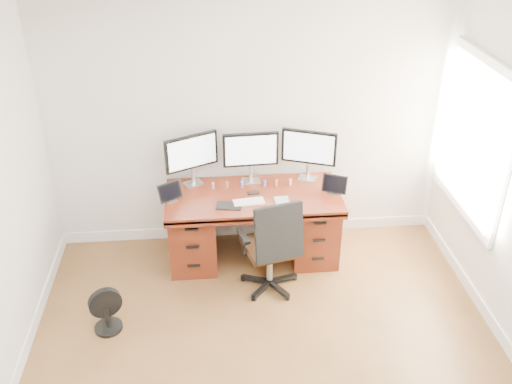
{
  "coord_description": "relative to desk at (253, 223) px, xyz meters",
  "views": [
    {
      "loc": [
        -0.41,
        -2.97,
        3.53
      ],
      "look_at": [
        0.0,
        1.5,
        0.95
      ],
      "focal_mm": 40.0,
      "sensor_mm": 36.0,
      "label": 1
    }
  ],
  "objects": [
    {
      "name": "monitor_right",
      "position": [
        0.58,
        0.24,
        0.68
      ],
      "size": [
        0.52,
        0.23,
        0.53
      ],
      "rotation": [
        0.0,
        0.0,
        -0.37
      ],
      "color": "silver",
      "rests_on": "desk"
    },
    {
      "name": "monitor_left",
      "position": [
        -0.58,
        0.24,
        0.68
      ],
      "size": [
        0.51,
        0.27,
        0.53
      ],
      "rotation": [
        0.0,
        0.0,
        0.45
      ],
      "color": "silver",
      "rests_on": "desk"
    },
    {
      "name": "back_wall",
      "position": [
        0.0,
        0.42,
        0.95
      ],
      "size": [
        4.0,
        0.1,
        2.7
      ],
      "primitive_type": "cube",
      "color": "silver",
      "rests_on": "ground"
    },
    {
      "name": "figurine_purple",
      "position": [
        0.13,
        0.12,
        0.39
      ],
      "size": [
        0.03,
        0.03,
        0.07
      ],
      "color": "#765BDC",
      "rests_on": "desk"
    },
    {
      "name": "figurine_brown",
      "position": [
        -0.25,
        0.12,
        0.39
      ],
      "size": [
        0.03,
        0.03,
        0.07
      ],
      "color": "#975640",
      "rests_on": "desk"
    },
    {
      "name": "office_chair",
      "position": [
        0.13,
        -0.55,
        -0.07
      ],
      "size": [
        0.65,
        0.65,
        1.01
      ],
      "rotation": [
        0.0,
        0.0,
        0.25
      ],
      "color": "black",
      "rests_on": "ground"
    },
    {
      "name": "figurine_yellow",
      "position": [
        0.39,
        0.12,
        0.39
      ],
      "size": [
        0.03,
        0.03,
        0.07
      ],
      "color": "#CFC171",
      "rests_on": "desk"
    },
    {
      "name": "figurine_pink",
      "position": [
        -0.38,
        0.12,
        0.39
      ],
      "size": [
        0.03,
        0.03,
        0.07
      ],
      "color": "#D86F91",
      "rests_on": "desk"
    },
    {
      "name": "tablet_right",
      "position": [
        0.79,
        -0.08,
        0.43
      ],
      "size": [
        0.25,
        0.16,
        0.19
      ],
      "rotation": [
        0.0,
        0.0,
        -0.43
      ],
      "color": "silver",
      "rests_on": "desk"
    },
    {
      "name": "figurine_orange",
      "position": [
        0.24,
        0.12,
        0.39
      ],
      "size": [
        0.03,
        0.03,
        0.07
      ],
      "color": "orange",
      "rests_on": "desk"
    },
    {
      "name": "phone",
      "position": [
        0.0,
        -0.0,
        0.35
      ],
      "size": [
        0.12,
        0.07,
        0.01
      ],
      "primitive_type": "cube",
      "rotation": [
        0.0,
        0.0,
        0.14
      ],
      "color": "black",
      "rests_on": "desk"
    },
    {
      "name": "trackpad",
      "position": [
        0.26,
        -0.17,
        0.35
      ],
      "size": [
        0.14,
        0.14,
        0.01
      ],
      "primitive_type": "cube",
      "rotation": [
        0.0,
        0.0,
        0.04
      ],
      "color": "#B5B8BC",
      "rests_on": "desk"
    },
    {
      "name": "desk",
      "position": [
        0.0,
        0.0,
        0.0
      ],
      "size": [
        1.7,
        0.8,
        0.75
      ],
      "color": "#5C2112",
      "rests_on": "ground"
    },
    {
      "name": "keyboard",
      "position": [
        -0.05,
        -0.18,
        0.36
      ],
      "size": [
        0.31,
        0.16,
        0.01
      ],
      "primitive_type": "cube",
      "rotation": [
        0.0,
        0.0,
        0.11
      ],
      "color": "white",
      "rests_on": "desk"
    },
    {
      "name": "monitor_center",
      "position": [
        0.0,
        0.24,
        0.68
      ],
      "size": [
        0.55,
        0.15,
        0.53
      ],
      "rotation": [
        0.0,
        0.0,
        0.05
      ],
      "color": "silver",
      "rests_on": "desk"
    },
    {
      "name": "drawing_tablet",
      "position": [
        -0.24,
        -0.23,
        0.35
      ],
      "size": [
        0.26,
        0.19,
        0.01
      ],
      "primitive_type": "cube",
      "rotation": [
        0.0,
        0.0,
        -0.17
      ],
      "color": "black",
      "rests_on": "desk"
    },
    {
      "name": "floor_fan",
      "position": [
        -1.36,
        -0.96,
        -0.2
      ],
      "size": [
        0.29,
        0.24,
        0.42
      ],
      "rotation": [
        0.0,
        0.0,
        0.36
      ],
      "color": "black",
      "rests_on": "ground"
    },
    {
      "name": "figurine_blue",
      "position": [
        -0.1,
        0.12,
        0.39
      ],
      "size": [
        0.03,
        0.03,
        0.07
      ],
      "color": "#6372DA",
      "rests_on": "desk"
    },
    {
      "name": "tablet_left",
      "position": [
        -0.79,
        -0.08,
        0.43
      ],
      "size": [
        0.24,
        0.19,
        0.19
      ],
      "rotation": [
        0.0,
        0.0,
        0.57
      ],
      "color": "silver",
      "rests_on": "desk"
    }
  ]
}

